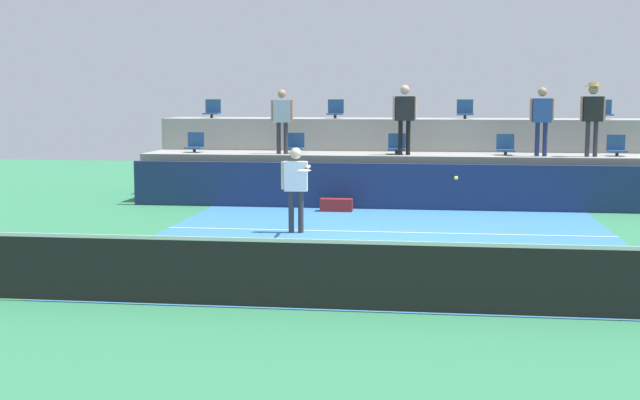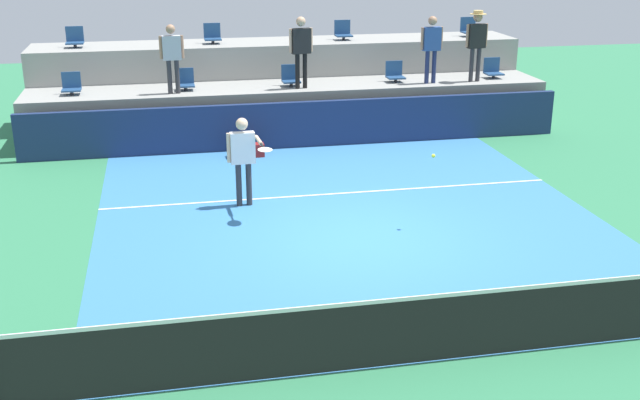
% 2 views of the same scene
% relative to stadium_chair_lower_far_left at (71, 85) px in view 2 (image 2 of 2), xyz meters
% --- Properties ---
extents(ground_plane, '(40.00, 40.00, 0.00)m').
position_rel_stadium_chair_lower_far_left_xyz_m(ground_plane, '(5.29, -7.23, -1.46)').
color(ground_plane, '#2D754C').
extents(court_inner_paint, '(9.00, 10.00, 0.01)m').
position_rel_stadium_chair_lower_far_left_xyz_m(court_inner_paint, '(5.29, -6.23, -1.46)').
color(court_inner_paint, teal).
rests_on(court_inner_paint, ground_plane).
extents(court_service_line, '(9.00, 0.06, 0.00)m').
position_rel_stadium_chair_lower_far_left_xyz_m(court_service_line, '(5.29, -4.83, -1.46)').
color(court_service_line, white).
rests_on(court_service_line, ground_plane).
extents(tennis_net, '(10.48, 0.08, 1.07)m').
position_rel_stadium_chair_lower_far_left_xyz_m(tennis_net, '(5.29, -11.23, -0.97)').
color(tennis_net, black).
rests_on(tennis_net, ground_plane).
extents(sponsor_backboard, '(13.00, 0.16, 1.10)m').
position_rel_stadium_chair_lower_far_left_xyz_m(sponsor_backboard, '(5.29, -1.23, -0.91)').
color(sponsor_backboard, navy).
rests_on(sponsor_backboard, ground_plane).
extents(seating_tier_lower, '(13.00, 1.80, 1.25)m').
position_rel_stadium_chair_lower_far_left_xyz_m(seating_tier_lower, '(5.29, 0.07, -0.84)').
color(seating_tier_lower, gray).
rests_on(seating_tier_lower, ground_plane).
extents(seating_tier_upper, '(13.00, 1.80, 2.10)m').
position_rel_stadium_chair_lower_far_left_xyz_m(seating_tier_upper, '(5.29, 1.87, -0.41)').
color(seating_tier_upper, gray).
rests_on(seating_tier_upper, ground_plane).
extents(stadium_chair_lower_far_left, '(0.44, 0.40, 0.52)m').
position_rel_stadium_chair_lower_far_left_xyz_m(stadium_chair_lower_far_left, '(0.00, 0.00, 0.00)').
color(stadium_chair_lower_far_left, '#2D2D33').
rests_on(stadium_chair_lower_far_left, seating_tier_lower).
extents(stadium_chair_lower_left, '(0.44, 0.40, 0.52)m').
position_rel_stadium_chair_lower_far_left_xyz_m(stadium_chair_lower_left, '(2.67, 0.00, 0.00)').
color(stadium_chair_lower_left, '#2D2D33').
rests_on(stadium_chair_lower_left, seating_tier_lower).
extents(stadium_chair_lower_center, '(0.44, 0.40, 0.52)m').
position_rel_stadium_chair_lower_far_left_xyz_m(stadium_chair_lower_center, '(5.27, 0.00, 0.00)').
color(stadium_chair_lower_center, '#2D2D33').
rests_on(stadium_chair_lower_center, seating_tier_lower).
extents(stadium_chair_lower_right, '(0.44, 0.40, 0.52)m').
position_rel_stadium_chair_lower_far_left_xyz_m(stadium_chair_lower_right, '(7.98, 0.00, 0.00)').
color(stadium_chair_lower_right, '#2D2D33').
rests_on(stadium_chair_lower_right, seating_tier_lower).
extents(stadium_chair_lower_far_right, '(0.44, 0.40, 0.52)m').
position_rel_stadium_chair_lower_far_left_xyz_m(stadium_chair_lower_far_right, '(10.66, 0.00, 0.00)').
color(stadium_chair_lower_far_right, '#2D2D33').
rests_on(stadium_chair_lower_far_right, seating_tier_lower).
extents(stadium_chair_upper_far_left, '(0.44, 0.40, 0.52)m').
position_rel_stadium_chair_lower_far_left_xyz_m(stadium_chair_upper_far_left, '(0.00, 1.80, 0.85)').
color(stadium_chair_upper_far_left, '#2D2D33').
rests_on(stadium_chair_upper_far_left, seating_tier_upper).
extents(stadium_chair_upper_left, '(0.44, 0.40, 0.52)m').
position_rel_stadium_chair_lower_far_left_xyz_m(stadium_chair_upper_left, '(3.50, 1.80, 0.85)').
color(stadium_chair_upper_left, '#2D2D33').
rests_on(stadium_chair_upper_left, seating_tier_upper).
extents(stadium_chair_upper_right, '(0.44, 0.40, 0.52)m').
position_rel_stadium_chair_lower_far_left_xyz_m(stadium_chair_upper_right, '(7.03, 1.80, 0.85)').
color(stadium_chair_upper_right, '#2D2D33').
rests_on(stadium_chair_upper_right, seating_tier_upper).
extents(stadium_chair_upper_far_right, '(0.44, 0.40, 0.52)m').
position_rel_stadium_chair_lower_far_left_xyz_m(stadium_chair_upper_far_right, '(10.66, 1.80, 0.85)').
color(stadium_chair_upper_far_right, '#2D2D33').
rests_on(stadium_chair_upper_far_right, seating_tier_upper).
extents(tennis_player, '(0.74, 1.18, 1.71)m').
position_rel_stadium_chair_lower_far_left_xyz_m(tennis_player, '(3.52, -5.16, -0.42)').
color(tennis_player, '#2D2D33').
rests_on(tennis_player, ground_plane).
extents(spectator_leaning_on_rail, '(0.57, 0.22, 1.62)m').
position_rel_stadium_chair_lower_far_left_xyz_m(spectator_leaning_on_rail, '(2.39, -0.38, 0.76)').
color(spectator_leaning_on_rail, '#2D2D33').
rests_on(spectator_leaning_on_rail, seating_tier_lower).
extents(spectator_in_grey, '(0.60, 0.27, 1.73)m').
position_rel_stadium_chair_lower_far_left_xyz_m(spectator_in_grey, '(5.47, -0.38, 0.84)').
color(spectator_in_grey, black).
rests_on(spectator_in_grey, seating_tier_lower).
extents(spectator_in_white, '(0.59, 0.24, 1.68)m').
position_rel_stadium_chair_lower_far_left_xyz_m(spectator_in_white, '(8.80, -0.38, 0.79)').
color(spectator_in_white, navy).
rests_on(spectator_in_white, seating_tier_lower).
extents(spectator_with_hat, '(0.61, 0.46, 1.79)m').
position_rel_stadium_chair_lower_far_left_xyz_m(spectator_with_hat, '(9.99, -0.38, 0.89)').
color(spectator_with_hat, '#2D2D33').
rests_on(spectator_with_hat, seating_tier_lower).
extents(tennis_ball, '(0.07, 0.07, 0.07)m').
position_rel_stadium_chair_lower_far_left_xyz_m(tennis_ball, '(6.61, -6.91, -0.15)').
color(tennis_ball, '#CCE033').
extents(equipment_bag, '(0.76, 0.28, 0.30)m').
position_rel_stadium_chair_lower_far_left_xyz_m(equipment_bag, '(3.94, -1.84, -1.31)').
color(equipment_bag, maroon).
rests_on(equipment_bag, ground_plane).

